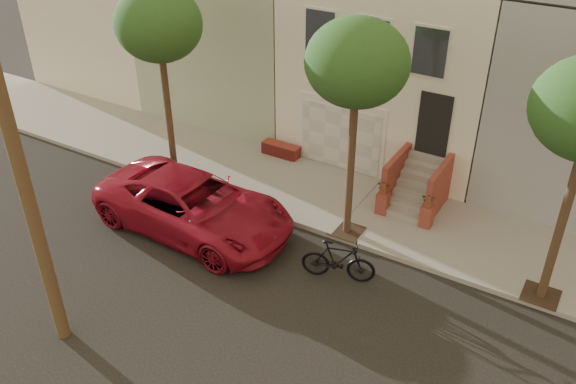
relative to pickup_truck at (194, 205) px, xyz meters
The scene contains 7 objects.
ground 3.62m from the pickup_truck, 31.71° to the right, with size 90.00×90.00×0.00m, color black.
sidewalk 4.67m from the pickup_truck, 49.41° to the left, with size 40.00×3.70×0.15m, color gray.
house_row 10.20m from the pickup_truck, 72.20° to the left, with size 33.10×11.70×7.00m.
tree_left 5.47m from the pickup_truck, 140.71° to the left, with size 2.70×2.57×6.30m.
tree_mid 6.29m from the pickup_truck, 27.13° to the left, with size 2.70×2.57×6.30m.
pickup_truck is the anchor object (origin of this frame).
motorcycle 4.68m from the pickup_truck, ahead, with size 0.56×1.98×1.19m, color black.
Camera 1 is at (6.99, -9.46, 10.52)m, focal length 37.80 mm.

